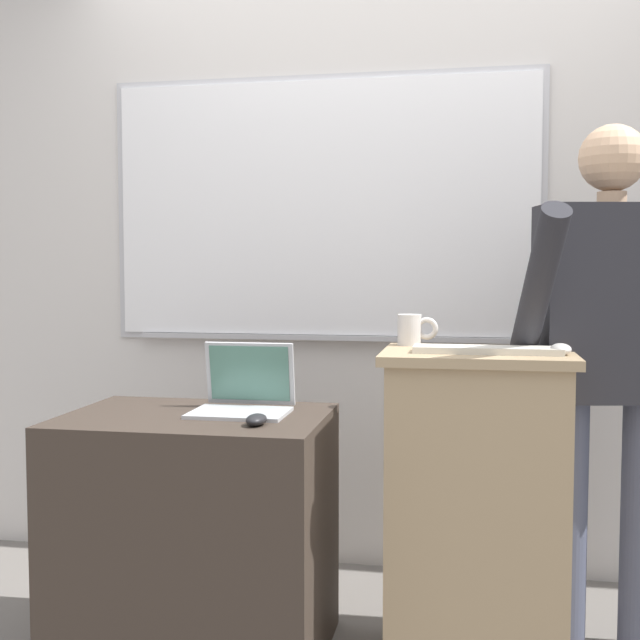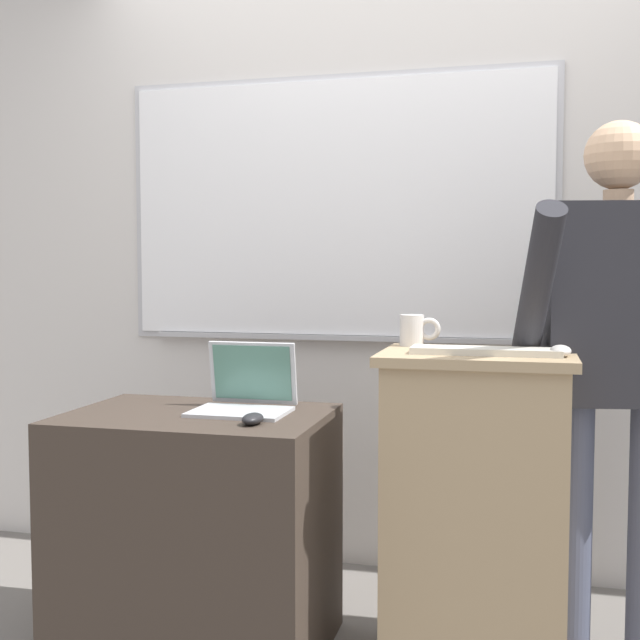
{
  "view_description": "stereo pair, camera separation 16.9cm",
  "coord_description": "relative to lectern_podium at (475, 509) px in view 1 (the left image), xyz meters",
  "views": [
    {
      "loc": [
        0.37,
        -1.97,
        1.25
      ],
      "look_at": [
        -0.1,
        0.51,
        1.08
      ],
      "focal_mm": 45.0,
      "sensor_mm": 36.0,
      "label": 1
    },
    {
      "loc": [
        0.53,
        -1.94,
        1.25
      ],
      "look_at": [
        -0.1,
        0.51,
        1.08
      ],
      "focal_mm": 45.0,
      "sensor_mm": 36.0,
      "label": 2
    }
  ],
  "objects": [
    {
      "name": "wireless_keyboard",
      "position": [
        0.03,
        -0.05,
        0.5
      ],
      "size": [
        0.44,
        0.12,
        0.02
      ],
      "color": "beige",
      "rests_on": "lectern_podium"
    },
    {
      "name": "person_presenter",
      "position": [
        0.41,
        0.16,
        0.49
      ],
      "size": [
        0.61,
        0.6,
        1.69
      ],
      "rotation": [
        0.0,
        0.0,
        0.2
      ],
      "color": "#474C60",
      "rests_on": "ground_plane"
    },
    {
      "name": "laptop",
      "position": [
        -0.74,
        0.01,
        0.34
      ],
      "size": [
        0.3,
        0.26,
        0.22
      ],
      "color": "#B7BABF",
      "rests_on": "side_desk"
    },
    {
      "name": "computer_mouse_by_keyboard",
      "position": [
        0.24,
        -0.06,
        0.51
      ],
      "size": [
        0.06,
        0.1,
        0.03
      ],
      "color": "silver",
      "rests_on": "lectern_podium"
    },
    {
      "name": "side_desk",
      "position": [
        -0.88,
        -0.08,
        -0.11
      ],
      "size": [
        0.83,
        0.59,
        0.78
      ],
      "color": "#382D26",
      "rests_on": "ground_plane"
    },
    {
      "name": "computer_mouse_by_laptop",
      "position": [
        -0.64,
        -0.21,
        0.3
      ],
      "size": [
        0.06,
        0.1,
        0.03
      ],
      "color": "black",
      "rests_on": "side_desk"
    },
    {
      "name": "lectern_podium",
      "position": [
        0.0,
        0.0,
        0.0
      ],
      "size": [
        0.58,
        0.44,
        0.99
      ],
      "color": "tan",
      "rests_on": "ground_plane"
    },
    {
      "name": "coffee_mug",
      "position": [
        -0.21,
        0.15,
        0.54
      ],
      "size": [
        0.13,
        0.08,
        0.1
      ],
      "color": "silver",
      "rests_on": "lectern_podium"
    },
    {
      "name": "back_wall",
      "position": [
        -0.4,
        0.83,
        0.82
      ],
      "size": [
        6.4,
        0.17,
        2.63
      ],
      "color": "silver",
      "rests_on": "ground_plane"
    }
  ]
}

